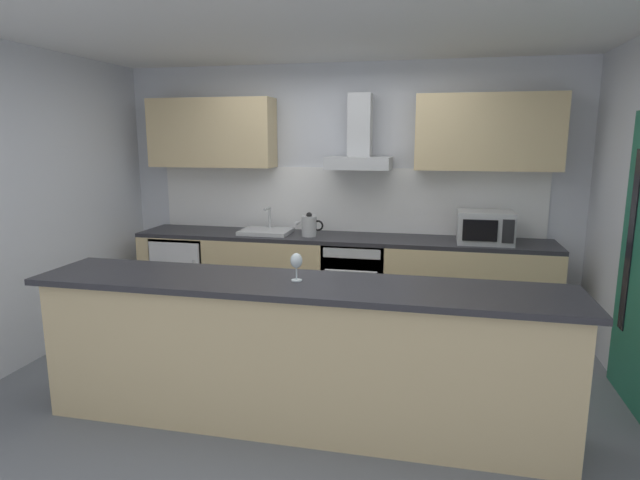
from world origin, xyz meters
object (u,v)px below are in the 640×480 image
at_px(microwave, 485,227).
at_px(range_hood, 360,145).
at_px(wine_glass, 296,262).
at_px(refrigerator, 188,274).
at_px(sink, 266,231).
at_px(kettle, 309,226).
at_px(oven, 356,281).

height_order(microwave, range_hood, range_hood).
distance_m(microwave, wine_glass, 2.29).
xyz_separation_m(refrigerator, range_hood, (1.82, 0.13, 1.36)).
bearing_deg(range_hood, sink, -172.75).
bearing_deg(refrigerator, wine_glass, -47.92).
distance_m(sink, kettle, 0.47).
bearing_deg(range_hood, kettle, -160.72).
xyz_separation_m(refrigerator, wine_glass, (1.73, -1.91, 0.67)).
bearing_deg(sink, microwave, -1.04).
bearing_deg(wine_glass, oven, 87.28).
bearing_deg(oven, sink, 179.32).
height_order(microwave, wine_glass, microwave).
xyz_separation_m(oven, range_hood, (0.00, 0.13, 1.33)).
bearing_deg(wine_glass, sink, 113.59).
bearing_deg(wine_glass, kettle, 101.30).
relative_size(refrigerator, range_hood, 1.18).
relative_size(sink, kettle, 1.73).
bearing_deg(microwave, kettle, -179.80).
bearing_deg(sink, wine_glass, -66.41).
distance_m(microwave, kettle, 1.67).
relative_size(range_hood, wine_glass, 4.05).
height_order(microwave, kettle, microwave).
height_order(kettle, wine_glass, wine_glass).
bearing_deg(microwave, range_hood, 172.54).
bearing_deg(kettle, oven, 4.13).
relative_size(microwave, wine_glass, 2.81).
bearing_deg(microwave, sink, 178.96).
bearing_deg(oven, microwave, -1.33).
bearing_deg(oven, wine_glass, -92.72).
height_order(oven, sink, sink).
bearing_deg(oven, range_hood, 90.00).
bearing_deg(range_hood, refrigerator, -175.84).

